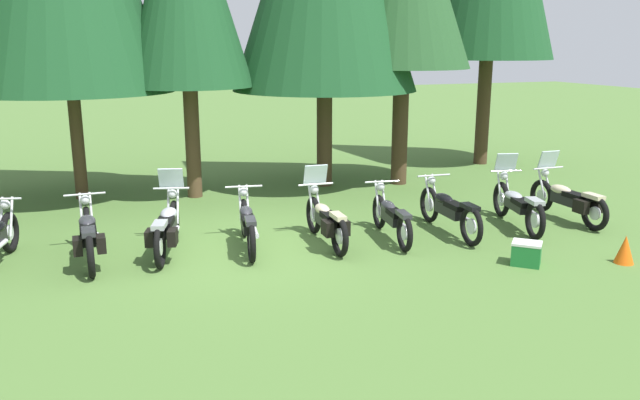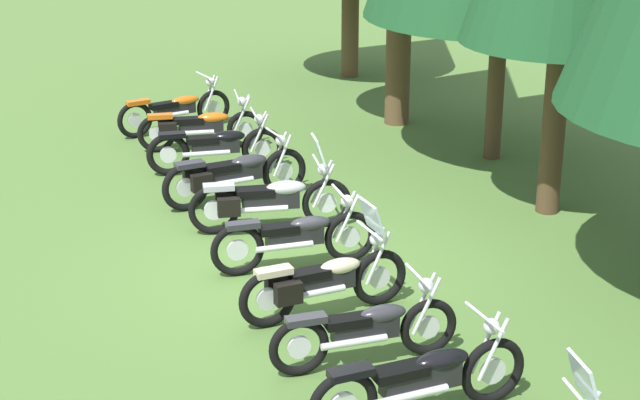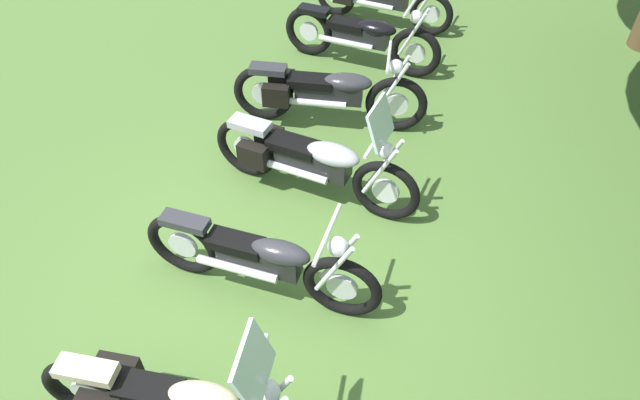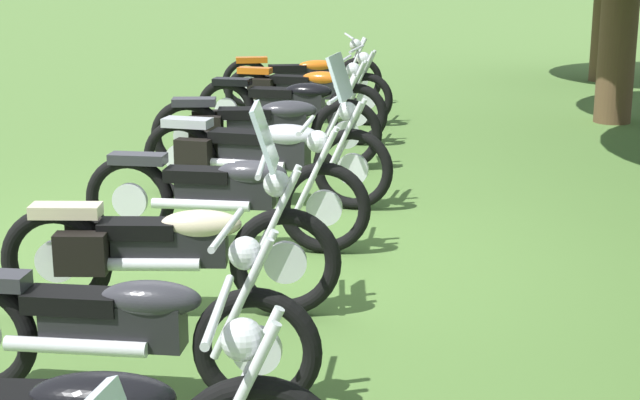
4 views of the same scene
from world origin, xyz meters
name	(u,v)px [view 4 (image 4 of 4)]	position (x,y,z in m)	size (l,w,h in m)	color
ground_plane	(224,247)	(0.00, 0.00, 0.00)	(80.00, 80.00, 0.00)	#4C7033
motorcycle_0	(304,76)	(-6.67, 0.63, 0.43)	(0.77, 2.29, 1.00)	black
motorcycle_1	(304,89)	(-5.39, 0.62, 0.43)	(0.95, 2.20, 0.99)	black
motorcycle_2	(292,104)	(-4.11, 0.48, 0.45)	(0.77, 2.27, 1.01)	black
motorcycle_3	(263,126)	(-2.63, 0.21, 0.47)	(0.69, 2.39, 1.03)	black
motorcycle_4	(262,151)	(-1.35, 0.25, 0.49)	(0.95, 2.30, 1.37)	black
motorcycle_5	(228,193)	(0.03, 0.04, 0.45)	(0.68, 2.24, 1.01)	black
motorcycle_6	(166,246)	(1.42, -0.24, 0.46)	(0.68, 2.18, 1.37)	black
motorcycle_7	(117,326)	(2.68, -0.33, 0.43)	(0.68, 2.16, 0.99)	black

